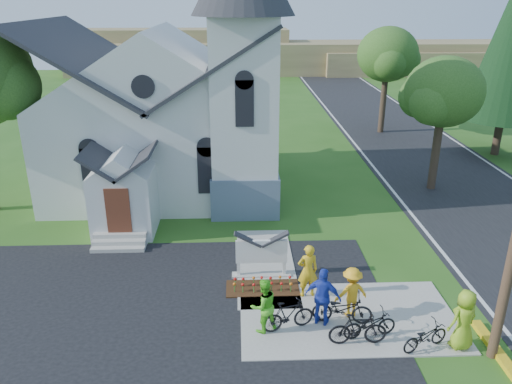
{
  "coord_description": "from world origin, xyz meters",
  "views": [
    {
      "loc": [
        -2.03,
        -13.01,
        9.8
      ],
      "look_at": [
        -1.33,
        5.0,
        2.69
      ],
      "focal_mm": 35.0,
      "sensor_mm": 36.0,
      "label": 1
    }
  ],
  "objects_px": {
    "bike_0": "(342,309)",
    "bike_2": "(370,324)",
    "church_sign": "(261,252)",
    "cyclist_1": "(264,306)",
    "cyclist_0": "(308,271)",
    "cyclist_4": "(464,320)",
    "bike_3": "(358,329)",
    "bike_1": "(288,315)",
    "cyclist_2": "(323,297)",
    "bike_4": "(425,336)",
    "cyclist_3": "(351,292)"
  },
  "relations": [
    {
      "from": "bike_0",
      "to": "bike_2",
      "type": "height_order",
      "value": "bike_0"
    },
    {
      "from": "bike_0",
      "to": "church_sign",
      "type": "bearing_deg",
      "value": 47.61
    },
    {
      "from": "cyclist_1",
      "to": "cyclist_0",
      "type": "bearing_deg",
      "value": -154.95
    },
    {
      "from": "cyclist_1",
      "to": "cyclist_4",
      "type": "distance_m",
      "value": 5.89
    },
    {
      "from": "bike_2",
      "to": "bike_3",
      "type": "relative_size",
      "value": 0.96
    },
    {
      "from": "bike_1",
      "to": "cyclist_2",
      "type": "relative_size",
      "value": 0.86
    },
    {
      "from": "cyclist_4",
      "to": "bike_1",
      "type": "bearing_deg",
      "value": -32.27
    },
    {
      "from": "bike_1",
      "to": "bike_4",
      "type": "xyz_separation_m",
      "value": [
        3.94,
        -1.07,
        -0.09
      ]
    },
    {
      "from": "bike_1",
      "to": "bike_4",
      "type": "bearing_deg",
      "value": -121.34
    },
    {
      "from": "bike_0",
      "to": "cyclist_1",
      "type": "height_order",
      "value": "cyclist_1"
    },
    {
      "from": "bike_0",
      "to": "cyclist_3",
      "type": "bearing_deg",
      "value": -35.3
    },
    {
      "from": "bike_2",
      "to": "bike_3",
      "type": "height_order",
      "value": "bike_3"
    },
    {
      "from": "cyclist_1",
      "to": "cyclist_3",
      "type": "height_order",
      "value": "cyclist_1"
    },
    {
      "from": "bike_2",
      "to": "cyclist_4",
      "type": "relative_size",
      "value": 0.89
    },
    {
      "from": "cyclist_1",
      "to": "bike_3",
      "type": "xyz_separation_m",
      "value": [
        2.77,
        -0.77,
        -0.37
      ]
    },
    {
      "from": "cyclist_1",
      "to": "cyclist_4",
      "type": "bearing_deg",
      "value": 145.71
    },
    {
      "from": "church_sign",
      "to": "cyclist_4",
      "type": "bearing_deg",
      "value": -37.03
    },
    {
      "from": "bike_0",
      "to": "bike_4",
      "type": "bearing_deg",
      "value": -113.57
    },
    {
      "from": "cyclist_0",
      "to": "bike_0",
      "type": "xyz_separation_m",
      "value": [
        0.9,
        -1.57,
        -0.48
      ]
    },
    {
      "from": "cyclist_2",
      "to": "bike_4",
      "type": "xyz_separation_m",
      "value": [
        2.84,
        -1.33,
        -0.56
      ]
    },
    {
      "from": "cyclist_1",
      "to": "cyclist_2",
      "type": "bearing_deg",
      "value": 164.06
    },
    {
      "from": "cyclist_0",
      "to": "bike_4",
      "type": "height_order",
      "value": "cyclist_0"
    },
    {
      "from": "bike_2",
      "to": "bike_4",
      "type": "height_order",
      "value": "bike_2"
    },
    {
      "from": "cyclist_0",
      "to": "bike_0",
      "type": "height_order",
      "value": "cyclist_0"
    },
    {
      "from": "bike_0",
      "to": "cyclist_3",
      "type": "height_order",
      "value": "cyclist_3"
    },
    {
      "from": "bike_0",
      "to": "bike_1",
      "type": "relative_size",
      "value": 1.13
    },
    {
      "from": "church_sign",
      "to": "bike_4",
      "type": "relative_size",
      "value": 1.38
    },
    {
      "from": "bike_1",
      "to": "cyclist_3",
      "type": "distance_m",
      "value": 2.23
    },
    {
      "from": "cyclist_3",
      "to": "bike_3",
      "type": "xyz_separation_m",
      "value": [
        -0.1,
        -1.46,
        -0.33
      ]
    },
    {
      "from": "cyclist_2",
      "to": "bike_2",
      "type": "height_order",
      "value": "cyclist_2"
    },
    {
      "from": "bike_0",
      "to": "bike_3",
      "type": "xyz_separation_m",
      "value": [
        0.25,
        -1.09,
        0.03
      ]
    },
    {
      "from": "church_sign",
      "to": "bike_1",
      "type": "xyz_separation_m",
      "value": [
        0.67,
        -3.27,
        -0.47
      ]
    },
    {
      "from": "bike_1",
      "to": "cyclist_4",
      "type": "xyz_separation_m",
      "value": [
        5.03,
        -1.03,
        0.45
      ]
    },
    {
      "from": "cyclist_2",
      "to": "cyclist_0",
      "type": "bearing_deg",
      "value": -57.03
    },
    {
      "from": "cyclist_0",
      "to": "bike_0",
      "type": "relative_size",
      "value": 1.03
    },
    {
      "from": "bike_2",
      "to": "cyclist_4",
      "type": "height_order",
      "value": "cyclist_4"
    },
    {
      "from": "cyclist_2",
      "to": "bike_2",
      "type": "distance_m",
      "value": 1.61
    },
    {
      "from": "church_sign",
      "to": "bike_1",
      "type": "bearing_deg",
      "value": -78.36
    },
    {
      "from": "cyclist_1",
      "to": "cyclist_2",
      "type": "relative_size",
      "value": 0.92
    },
    {
      "from": "bike_4",
      "to": "bike_3",
      "type": "bearing_deg",
      "value": 59.2
    },
    {
      "from": "cyclist_0",
      "to": "cyclist_1",
      "type": "relative_size",
      "value": 1.09
    },
    {
      "from": "bike_4",
      "to": "bike_2",
      "type": "bearing_deg",
      "value": 45.13
    },
    {
      "from": "bike_4",
      "to": "cyclist_1",
      "type": "bearing_deg",
      "value": 54.87
    },
    {
      "from": "bike_0",
      "to": "cyclist_4",
      "type": "bearing_deg",
      "value": -103.65
    },
    {
      "from": "bike_4",
      "to": "cyclist_0",
      "type": "bearing_deg",
      "value": 23.93
    },
    {
      "from": "cyclist_1",
      "to": "bike_4",
      "type": "relative_size",
      "value": 1.13
    },
    {
      "from": "church_sign",
      "to": "cyclist_0",
      "type": "distance_m",
      "value": 2.07
    },
    {
      "from": "bike_0",
      "to": "bike_2",
      "type": "distance_m",
      "value": 1.03
    },
    {
      "from": "bike_2",
      "to": "bike_4",
      "type": "distance_m",
      "value": 1.62
    },
    {
      "from": "church_sign",
      "to": "cyclist_3",
      "type": "xyz_separation_m",
      "value": [
        2.77,
        -2.61,
        -0.11
      ]
    }
  ]
}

